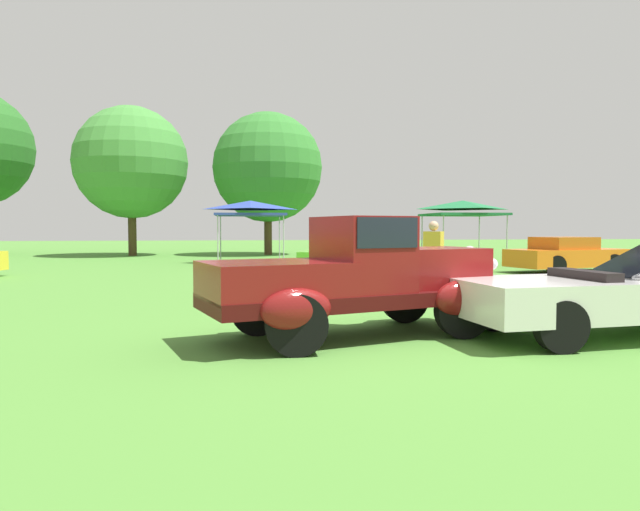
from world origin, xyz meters
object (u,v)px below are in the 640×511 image
(neighbor_convertible, at_px, (616,295))
(spectator_by_row, at_px, (433,256))
(feature_pickup_truck, at_px, (357,276))
(show_car_orange, at_px, (567,255))
(canopy_tent_left_field, at_px, (250,207))
(show_car_lime, at_px, (365,258))
(canopy_tent_center_field, at_px, (463,207))

(neighbor_convertible, height_order, spectator_by_row, spectator_by_row)
(feature_pickup_truck, bearing_deg, spectator_by_row, 58.31)
(neighbor_convertible, bearing_deg, show_car_orange, 61.31)
(show_car_orange, height_order, spectator_by_row, spectator_by_row)
(show_car_orange, xyz_separation_m, canopy_tent_left_field, (-10.79, 6.49, 1.82))
(feature_pickup_truck, xyz_separation_m, show_car_orange, (9.50, 10.18, -0.27))
(feature_pickup_truck, distance_m, show_car_orange, 13.92)
(neighbor_convertible, relative_size, canopy_tent_left_field, 1.57)
(feature_pickup_truck, xyz_separation_m, spectator_by_row, (2.60, 4.21, 0.05))
(show_car_lime, distance_m, canopy_tent_center_field, 8.47)
(show_car_lime, bearing_deg, spectator_by_row, -84.84)
(show_car_lime, bearing_deg, neighbor_convertible, -80.95)
(show_car_orange, bearing_deg, show_car_lime, -172.50)
(feature_pickup_truck, height_order, show_car_orange, feature_pickup_truck)
(show_car_orange, height_order, canopy_tent_center_field, canopy_tent_center_field)
(neighbor_convertible, relative_size, show_car_orange, 1.04)
(show_car_orange, relative_size, canopy_tent_left_field, 1.50)
(spectator_by_row, bearing_deg, feature_pickup_truck, -121.69)
(neighbor_convertible, height_order, canopy_tent_left_field, canopy_tent_left_field)
(feature_pickup_truck, relative_size, neighbor_convertible, 0.96)
(spectator_by_row, bearing_deg, show_car_lime, 95.16)
(canopy_tent_left_field, distance_m, canopy_tent_center_field, 9.18)
(neighbor_convertible, relative_size, canopy_tent_center_field, 1.54)
(neighbor_convertible, xyz_separation_m, show_car_orange, (5.81, 10.62, 0.02))
(canopy_tent_left_field, bearing_deg, spectator_by_row, -72.63)
(show_car_lime, relative_size, canopy_tent_center_field, 1.45)
(neighbor_convertible, height_order, show_car_lime, neighbor_convertible)
(show_car_lime, height_order, canopy_tent_left_field, canopy_tent_left_field)
(canopy_tent_left_field, relative_size, canopy_tent_center_field, 0.98)
(show_car_lime, xyz_separation_m, show_car_orange, (7.35, 0.97, 0.00))
(feature_pickup_truck, height_order, show_car_lime, feature_pickup_truck)
(show_car_orange, bearing_deg, feature_pickup_truck, -133.01)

